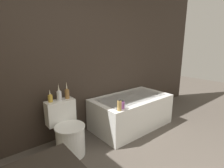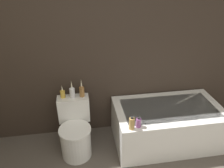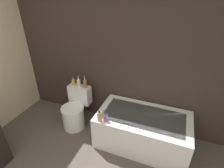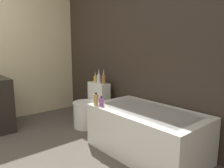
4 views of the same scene
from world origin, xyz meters
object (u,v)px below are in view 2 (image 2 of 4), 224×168
(vase_bronze, at_px, (82,91))
(shampoo_bottle_short, at_px, (138,122))
(toilet, at_px, (75,132))
(vase_silver, at_px, (72,92))
(shampoo_bottle_tall, at_px, (132,123))
(vase_gold, at_px, (63,93))
(bathtub, at_px, (167,124))

(vase_bronze, height_order, shampoo_bottle_short, vase_bronze)
(vase_bronze, bearing_deg, shampoo_bottle_short, -40.39)
(shampoo_bottle_short, bearing_deg, vase_bronze, 139.61)
(toilet, distance_m, shampoo_bottle_short, 0.85)
(toilet, bearing_deg, vase_silver, 90.00)
(vase_bronze, height_order, shampoo_bottle_tall, vase_bronze)
(vase_gold, relative_size, vase_bronze, 0.72)
(bathtub, height_order, shampoo_bottle_tall, shampoo_bottle_tall)
(bathtub, xyz_separation_m, toilet, (-1.23, 0.01, 0.02))
(bathtub, height_order, shampoo_bottle_short, shampoo_bottle_short)
(vase_gold, xyz_separation_m, shampoo_bottle_tall, (0.77, -0.55, -0.14))
(toilet, height_order, vase_silver, vase_silver)
(vase_gold, height_order, shampoo_bottle_tall, vase_gold)
(bathtub, height_order, vase_gold, vase_gold)
(shampoo_bottle_tall, bearing_deg, vase_silver, 140.30)
(bathtub, bearing_deg, toilet, 179.70)
(bathtub, height_order, vase_bronze, vase_bronze)
(shampoo_bottle_tall, bearing_deg, shampoo_bottle_short, 16.23)
(vase_gold, distance_m, shampoo_bottle_tall, 0.96)
(shampoo_bottle_short, bearing_deg, shampoo_bottle_tall, -163.77)
(vase_silver, bearing_deg, bathtub, -9.63)
(vase_bronze, bearing_deg, shampoo_bottle_tall, -46.02)
(vase_silver, xyz_separation_m, shampoo_bottle_short, (0.73, -0.51, -0.18))
(vase_gold, height_order, vase_silver, vase_silver)
(vase_bronze, relative_size, shampoo_bottle_tall, 1.49)
(toilet, height_order, shampoo_bottle_tall, shampoo_bottle_tall)
(shampoo_bottle_tall, xyz_separation_m, shampoo_bottle_short, (0.09, 0.02, -0.02))
(vase_silver, xyz_separation_m, shampoo_bottle_tall, (0.65, -0.54, -0.16))
(shampoo_bottle_short, bearing_deg, vase_gold, 148.21)
(vase_gold, height_order, shampoo_bottle_short, vase_gold)
(vase_gold, bearing_deg, vase_bronze, -2.07)
(vase_gold, distance_m, shampoo_bottle_short, 1.02)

